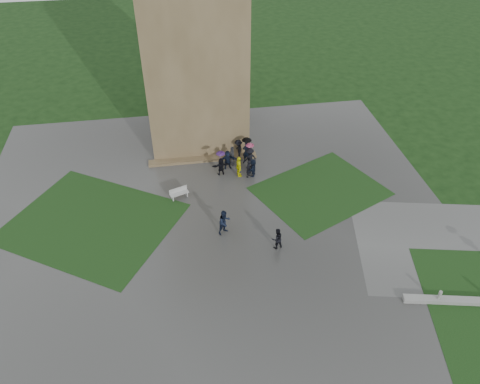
{
  "coord_description": "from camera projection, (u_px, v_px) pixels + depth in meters",
  "views": [
    {
      "loc": [
        -1.99,
        -21.97,
        22.12
      ],
      "look_at": [
        2.16,
        4.36,
        1.2
      ],
      "focal_mm": 35.0,
      "sensor_mm": 36.0,
      "label": 1
    }
  ],
  "objects": [
    {
      "name": "tower_plinth",
      "position": [
        203.0,
        159.0,
        39.12
      ],
      "size": [
        9.0,
        0.8,
        0.22
      ],
      "primitive_type": "cube",
      "color": "brown",
      "rests_on": "plaza"
    },
    {
      "name": "plaza",
      "position": [
        215.0,
        229.0,
        32.52
      ],
      "size": [
        34.0,
        34.0,
        0.02
      ],
      "primitive_type": "cube",
      "color": "#353533",
      "rests_on": "ground"
    },
    {
      "name": "tower",
      "position": [
        192.0,
        36.0,
        37.07
      ],
      "size": [
        8.0,
        8.0,
        18.0
      ],
      "primitive_type": "cube",
      "color": "brown",
      "rests_on": "ground"
    },
    {
      "name": "pedestrian_mid",
      "position": [
        225.0,
        222.0,
        31.66
      ],
      "size": [
        1.06,
        0.93,
        1.89
      ],
      "primitive_type": "imported",
      "rotation": [
        0.0,
        0.0,
        0.56
      ],
      "color": "black",
      "rests_on": "plaza"
    },
    {
      "name": "lawn_inset_left",
      "position": [
        92.0,
        223.0,
        33.02
      ],
      "size": [
        14.1,
        13.46,
        0.01
      ],
      "primitive_type": "cube",
      "rotation": [
        0.0,
        0.0,
        -0.56
      ],
      "color": "black",
      "rests_on": "plaza"
    },
    {
      "name": "bench",
      "position": [
        179.0,
        193.0,
        35.01
      ],
      "size": [
        1.49,
        0.91,
        0.82
      ],
      "rotation": [
        0.0,
        0.0,
        0.36
      ],
      "color": "#A8A7A3",
      "rests_on": "plaza"
    },
    {
      "name": "ground",
      "position": [
        218.0,
        249.0,
        30.97
      ],
      "size": [
        120.0,
        120.0,
        0.0
      ],
      "primitive_type": "plane",
      "color": "black"
    },
    {
      "name": "lawn_inset_right",
      "position": [
        320.0,
        191.0,
        35.88
      ],
      "size": [
        11.12,
        10.15,
        0.01
      ],
      "primitive_type": "cube",
      "rotation": [
        0.0,
        0.0,
        0.44
      ],
      "color": "black",
      "rests_on": "plaza"
    },
    {
      "name": "visitor_cluster",
      "position": [
        239.0,
        159.0,
        37.67
      ],
      "size": [
        3.8,
        3.91,
        2.32
      ],
      "color": "black",
      "rests_on": "plaza"
    },
    {
      "name": "pedestrian_near",
      "position": [
        277.0,
        239.0,
        30.62
      ],
      "size": [
        0.84,
        0.6,
        1.58
      ],
      "primitive_type": "imported",
      "rotation": [
        0.0,
        0.0,
        3.37
      ],
      "color": "black",
      "rests_on": "plaza"
    }
  ]
}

